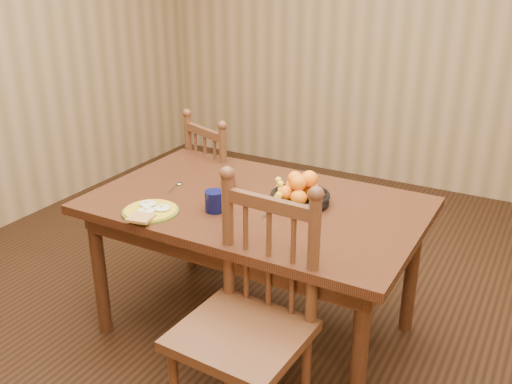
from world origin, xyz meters
The scene contains 10 objects.
room centered at (0.00, 0.00, 1.35)m, with size 4.52×5.02×2.72m.
dining_table centered at (0.00, 0.00, 0.67)m, with size 1.60×1.00×0.75m.
chair_far centered at (-0.56, 0.61, 0.47)m, with size 0.56×0.55×0.97m.
chair_near centered at (0.30, -0.61, 0.52)m, with size 0.50×0.48×1.06m.
breakfast_plate centered at (-0.36, -0.36, 0.76)m, with size 0.26×0.30×0.04m.
fork centered at (0.12, -0.06, 0.75)m, with size 0.04×0.18×0.00m.
spoon centered at (-0.46, -0.02, 0.75)m, with size 0.05×0.16×0.01m.
coffee_mug centered at (-0.11, -0.19, 0.80)m, with size 0.13×0.09×0.10m.
juice_glass centered at (-0.22, 0.11, 0.79)m, with size 0.06×0.06×0.09m.
fruit_bowl centered at (0.19, 0.08, 0.81)m, with size 0.32×0.29×0.17m.
Camera 1 is at (1.24, -2.23, 1.87)m, focal length 40.00 mm.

